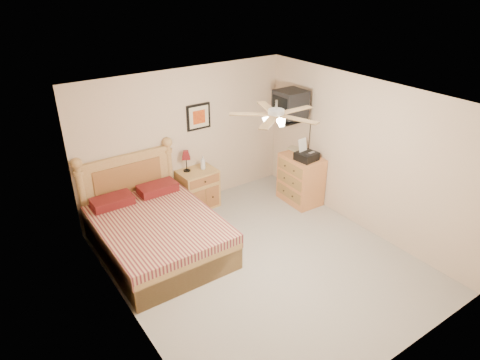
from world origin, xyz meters
name	(u,v)px	position (x,y,z in m)	size (l,w,h in m)	color
floor	(262,262)	(0.00, 0.00, 0.00)	(4.50, 4.50, 0.00)	gray
ceiling	(266,99)	(0.00, 0.00, 2.50)	(4.00, 4.50, 0.04)	white
wall_back	(186,139)	(0.00, 2.25, 1.25)	(4.00, 0.04, 2.50)	#C8AE94
wall_front	(403,276)	(0.00, -2.25, 1.25)	(4.00, 0.04, 2.50)	#C8AE94
wall_left	(124,235)	(-2.00, 0.00, 1.25)	(0.04, 4.50, 2.50)	#C8AE94
wall_right	(362,155)	(2.00, 0.00, 1.25)	(0.04, 4.50, 2.50)	#C8AE94
bed	(156,213)	(-1.14, 1.12, 0.70)	(1.64, 2.15, 1.39)	#AA7644
nightstand	(198,189)	(0.06, 2.00, 0.36)	(0.66, 0.50, 0.72)	#9E7643
table_lamp	(186,161)	(-0.09, 2.10, 0.91)	(0.21, 0.21, 0.39)	maroon
lotion_bottle	(203,163)	(0.19, 2.01, 0.84)	(0.09, 0.10, 0.25)	silver
framed_picture	(199,117)	(0.27, 2.23, 1.62)	(0.46, 0.04, 0.46)	black
dresser	(301,179)	(1.73, 1.09, 0.45)	(0.53, 0.77, 0.91)	#BD6D3B
fax_machine	(307,150)	(1.69, 0.94, 1.09)	(0.34, 0.37, 0.37)	black
magazine_lower	(293,152)	(1.73, 1.34, 0.92)	(0.18, 0.24, 0.02)	beige
magazine_upper	(293,151)	(1.72, 1.34, 0.94)	(0.20, 0.27, 0.02)	tan
wall_tv	(297,104)	(1.75, 1.34, 1.81)	(0.56, 0.46, 0.58)	black
ceiling_fan	(276,114)	(0.00, -0.20, 2.36)	(1.14, 1.14, 0.28)	white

